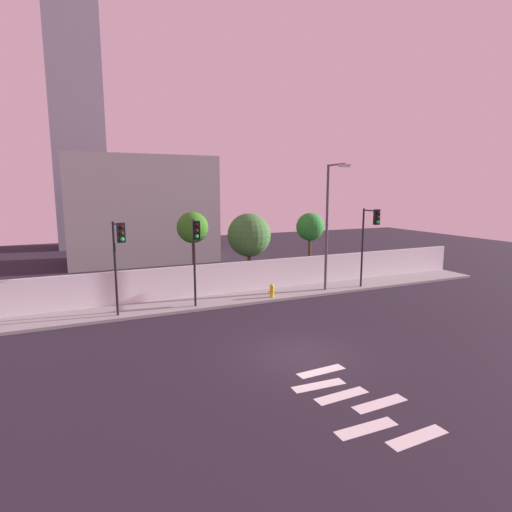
{
  "coord_description": "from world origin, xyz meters",
  "views": [
    {
      "loc": [
        -7.66,
        -12.81,
        6.22
      ],
      "look_at": [
        1.03,
        6.5,
        2.77
      ],
      "focal_mm": 28.8,
      "sensor_mm": 36.0,
      "label": 1
    }
  ],
  "objects_px": {
    "roadside_tree_leftmost": "(193,228)",
    "roadside_tree_midleft": "(249,235)",
    "traffic_light_right": "(370,231)",
    "fire_hydrant": "(272,290)",
    "street_lamp_curbside": "(329,218)",
    "roadside_tree_midright": "(310,227)",
    "traffic_light_center": "(118,249)",
    "traffic_light_left": "(196,245)"
  },
  "relations": [
    {
      "from": "street_lamp_curbside",
      "to": "roadside_tree_midleft",
      "type": "bearing_deg",
      "value": 135.23
    },
    {
      "from": "traffic_light_right",
      "to": "roadside_tree_midleft",
      "type": "relative_size",
      "value": 1.04
    },
    {
      "from": "fire_hydrant",
      "to": "traffic_light_left",
      "type": "bearing_deg",
      "value": -173.06
    },
    {
      "from": "traffic_light_right",
      "to": "roadside_tree_leftmost",
      "type": "distance_m",
      "value": 10.67
    },
    {
      "from": "traffic_light_center",
      "to": "traffic_light_right",
      "type": "distance_m",
      "value": 14.48
    },
    {
      "from": "fire_hydrant",
      "to": "roadside_tree_midleft",
      "type": "bearing_deg",
      "value": 88.03
    },
    {
      "from": "traffic_light_center",
      "to": "street_lamp_curbside",
      "type": "xyz_separation_m",
      "value": [
        11.96,
        0.5,
        1.05
      ]
    },
    {
      "from": "traffic_light_center",
      "to": "traffic_light_right",
      "type": "relative_size",
      "value": 0.93
    },
    {
      "from": "traffic_light_right",
      "to": "roadside_tree_leftmost",
      "type": "relative_size",
      "value": 1.0
    },
    {
      "from": "street_lamp_curbside",
      "to": "roadside_tree_midright",
      "type": "height_order",
      "value": "street_lamp_curbside"
    },
    {
      "from": "roadside_tree_leftmost",
      "to": "roadside_tree_midright",
      "type": "relative_size",
      "value": 1.06
    },
    {
      "from": "street_lamp_curbside",
      "to": "fire_hydrant",
      "type": "relative_size",
      "value": 9.86
    },
    {
      "from": "fire_hydrant",
      "to": "roadside_tree_leftmost",
      "type": "distance_m",
      "value": 6.06
    },
    {
      "from": "roadside_tree_leftmost",
      "to": "roadside_tree_midleft",
      "type": "bearing_deg",
      "value": 0.0
    },
    {
      "from": "traffic_light_right",
      "to": "street_lamp_curbside",
      "type": "xyz_separation_m",
      "value": [
        -2.51,
        0.65,
        0.81
      ]
    },
    {
      "from": "street_lamp_curbside",
      "to": "roadside_tree_midright",
      "type": "bearing_deg",
      "value": 75.6
    },
    {
      "from": "traffic_light_right",
      "to": "roadside_tree_midright",
      "type": "xyz_separation_m",
      "value": [
        -1.6,
        4.22,
        -0.07
      ]
    },
    {
      "from": "fire_hydrant",
      "to": "roadside_tree_leftmost",
      "type": "bearing_deg",
      "value": 135.06
    },
    {
      "from": "fire_hydrant",
      "to": "roadside_tree_leftmost",
      "type": "xyz_separation_m",
      "value": [
        -3.56,
        3.55,
        3.38
      ]
    },
    {
      "from": "traffic_light_right",
      "to": "fire_hydrant",
      "type": "distance_m",
      "value": 7.03
    },
    {
      "from": "traffic_light_left",
      "to": "roadside_tree_leftmost",
      "type": "bearing_deg",
      "value": 76.33
    },
    {
      "from": "traffic_light_center",
      "to": "roadside_tree_leftmost",
      "type": "distance_m",
      "value": 6.22
    },
    {
      "from": "roadside_tree_midright",
      "to": "traffic_light_center",
      "type": "bearing_deg",
      "value": -162.44
    },
    {
      "from": "roadside_tree_leftmost",
      "to": "traffic_light_right",
      "type": "bearing_deg",
      "value": -23.31
    },
    {
      "from": "traffic_light_center",
      "to": "roadside_tree_midleft",
      "type": "relative_size",
      "value": 0.97
    },
    {
      "from": "traffic_light_right",
      "to": "fire_hydrant",
      "type": "bearing_deg",
      "value": 173.87
    },
    {
      "from": "traffic_light_center",
      "to": "street_lamp_curbside",
      "type": "relative_size",
      "value": 0.61
    },
    {
      "from": "street_lamp_curbside",
      "to": "roadside_tree_leftmost",
      "type": "xyz_separation_m",
      "value": [
        -7.29,
        3.57,
        -0.6
      ]
    },
    {
      "from": "traffic_light_right",
      "to": "fire_hydrant",
      "type": "xyz_separation_m",
      "value": [
        -6.24,
        0.67,
        -3.17
      ]
    },
    {
      "from": "roadside_tree_midleft",
      "to": "traffic_light_left",
      "type": "bearing_deg",
      "value": -138.74
    },
    {
      "from": "street_lamp_curbside",
      "to": "roadside_tree_midleft",
      "type": "distance_m",
      "value": 5.22
    },
    {
      "from": "traffic_light_left",
      "to": "fire_hydrant",
      "type": "bearing_deg",
      "value": 6.94
    },
    {
      "from": "roadside_tree_leftmost",
      "to": "roadside_tree_midright",
      "type": "xyz_separation_m",
      "value": [
        8.21,
        0.0,
        -0.28
      ]
    },
    {
      "from": "roadside_tree_midright",
      "to": "fire_hydrant",
      "type": "bearing_deg",
      "value": -142.58
    },
    {
      "from": "traffic_light_center",
      "to": "roadside_tree_midright",
      "type": "xyz_separation_m",
      "value": [
        12.88,
        4.08,
        0.17
      ]
    },
    {
      "from": "traffic_light_left",
      "to": "traffic_light_right",
      "type": "height_order",
      "value": "traffic_light_right"
    },
    {
      "from": "traffic_light_right",
      "to": "traffic_light_center",
      "type": "bearing_deg",
      "value": 179.41
    },
    {
      "from": "street_lamp_curbside",
      "to": "roadside_tree_leftmost",
      "type": "distance_m",
      "value": 8.14
    },
    {
      "from": "fire_hydrant",
      "to": "roadside_tree_leftmost",
      "type": "height_order",
      "value": "roadside_tree_leftmost"
    },
    {
      "from": "roadside_tree_midleft",
      "to": "roadside_tree_midright",
      "type": "relative_size",
      "value": 1.02
    },
    {
      "from": "traffic_light_left",
      "to": "roadside_tree_midleft",
      "type": "relative_size",
      "value": 0.96
    },
    {
      "from": "fire_hydrant",
      "to": "roadside_tree_midleft",
      "type": "distance_m",
      "value": 4.51
    }
  ]
}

